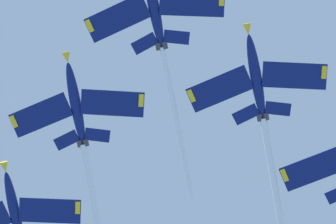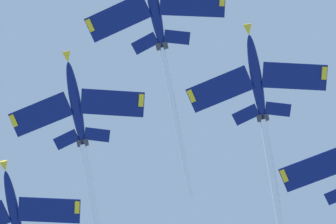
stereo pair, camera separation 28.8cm
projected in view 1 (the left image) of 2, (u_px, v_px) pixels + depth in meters
jet_lead at (159, 33)px, 107.93m from camera, size 32.58×19.39×12.23m
jet_left_wing at (263, 116)px, 108.99m from camera, size 33.27×19.43×13.12m
jet_right_wing at (84, 150)px, 111.77m from camera, size 35.06×19.46×14.02m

